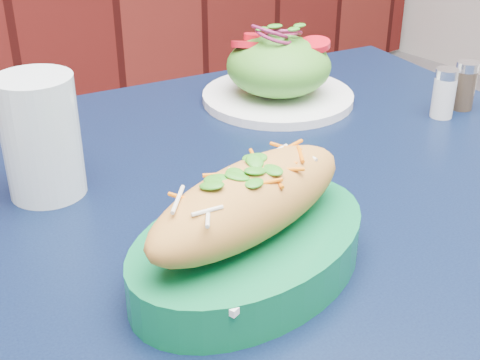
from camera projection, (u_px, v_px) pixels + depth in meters
cafe_table at (295, 268)px, 0.73m from camera, size 0.94×0.94×0.75m
banh_mi_basket at (250, 230)px, 0.56m from camera, size 0.26×0.19×0.11m
salad_plate at (278, 72)px, 0.91m from camera, size 0.21×0.21×0.11m
water_glass at (41, 137)px, 0.67m from camera, size 0.08×0.08×0.13m
salt_shaker at (444, 93)px, 0.87m from camera, size 0.03×0.03×0.07m
pepper_shaker at (464, 86)px, 0.89m from camera, size 0.03×0.03×0.07m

